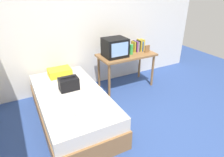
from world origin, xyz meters
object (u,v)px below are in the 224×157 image
magazine (71,110)px  folded_towel (84,111)px  bed (72,107)px  pillow (60,72)px  water_bottle (131,49)px  handbag (69,84)px  remote_silver (57,91)px  remote_dark (92,109)px  picture_frame (147,49)px  desk (126,58)px  book_row (138,46)px  tv (115,47)px

magazine → folded_towel: bearing=-43.3°
bed → magazine: magazine is taller
bed → pillow: 0.78m
water_bottle → handbag: water_bottle is taller
bed → water_bottle: size_ratio=9.91×
bed → remote_silver: remote_silver is taller
remote_dark → folded_towel: 0.11m
handbag → remote_silver: (-0.19, 0.03, -0.09)m
picture_frame → desk: bearing=165.8°
water_bottle → book_row: (0.25, 0.12, 0.01)m
book_row → water_bottle: bearing=-154.3°
water_bottle → remote_silver: size_ratio=1.40×
bed → picture_frame: 1.96m
water_bottle → pillow: size_ratio=0.50×
water_bottle → tv: bearing=172.8°
desk → handbag: desk is taller
handbag → book_row: bearing=18.0°
bed → handbag: size_ratio=6.67×
picture_frame → magazine: 2.18m
bed → tv: 1.42m
handbag → folded_towel: handbag is taller
water_bottle → handbag: (-1.44, -0.43, -0.23)m
water_bottle → picture_frame: bearing=-8.8°
desk → remote_silver: bearing=-163.7°
handbag → magazine: handbag is taller
pillow → magazine: (-0.15, -1.16, -0.06)m
book_row → pillow: book_row is taller
bed → water_bottle: 1.66m
desk → handbag: bearing=-160.5°
tv → water_bottle: (0.35, -0.04, -0.08)m
bed → magazine: (-0.13, -0.45, 0.26)m
bed → desk: size_ratio=1.72×
handbag → bed: bearing=-97.9°
book_row → handbag: bearing=-162.0°
tv → pillow: size_ratio=1.10×
picture_frame → remote_silver: picture_frame is taller
remote_dark → remote_silver: bearing=112.5°
pillow → book_row: bearing=-1.4°
pillow → handbag: (-0.00, -0.59, 0.03)m
desk → magazine: (-1.51, -1.05, -0.13)m
pillow → remote_silver: size_ratio=2.78×
pillow → remote_dark: size_ratio=2.56×
handbag → picture_frame: bearing=11.7°
magazine → remote_dark: remote_dark is taller
desk → water_bottle: (0.08, -0.05, 0.19)m
picture_frame → remote_silver: size_ratio=1.06×
pillow → handbag: size_ratio=1.33×
desk → pillow: bearing=175.6°
book_row → picture_frame: (0.11, -0.17, -0.03)m
picture_frame → water_bottle: bearing=171.2°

